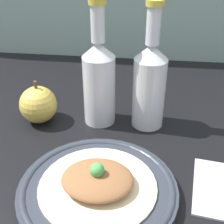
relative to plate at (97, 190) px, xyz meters
The scene contains 6 objects.
ground_plane 9.70cm from the plate, 88.74° to the left, with size 180.00×110.00×4.00cm, color black.
plate is the anchor object (origin of this frame).
plated_food 1.97cm from the plate, 44.12° to the right, with size 19.74×19.74×4.95cm.
cider_bottle_left 24.85cm from the plate, 97.47° to the left, with size 7.01×7.01×27.34cm.
cider_bottle_right 25.87cm from the plate, 71.18° to the left, with size 7.01×7.01×27.34cm.
apple 27.05cm from the plate, 128.43° to the left, with size 8.45×8.45×10.06cm.
Camera 1 is at (6.91, -46.00, 39.87)cm, focal length 50.00 mm.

